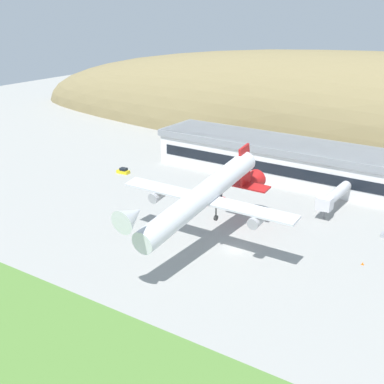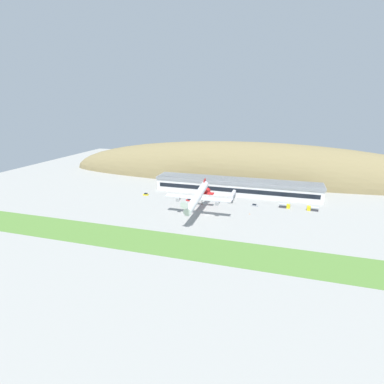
{
  "view_description": "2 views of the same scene",
  "coord_description": "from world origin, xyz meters",
  "px_view_note": "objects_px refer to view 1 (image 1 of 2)",
  "views": [
    {
      "loc": [
        47.52,
        -85.32,
        48.69
      ],
      "look_at": [
        -9.28,
        -1.66,
        11.27
      ],
      "focal_mm": 50.0,
      "sensor_mm": 36.0,
      "label": 1
    },
    {
      "loc": [
        38.75,
        -159.31,
        62.87
      ],
      "look_at": [
        -9.25,
        -1.35,
        13.7
      ],
      "focal_mm": 28.0,
      "sensor_mm": 36.0,
      "label": 2
    }
  ],
  "objects_px": {
    "jetway_0": "(334,196)",
    "service_car_1": "(123,171)",
    "terminal_building": "(357,170)",
    "cargo_airplane": "(204,196)",
    "service_car_2": "(216,197)",
    "traffic_cone_0": "(363,263)"
  },
  "relations": [
    {
      "from": "terminal_building",
      "to": "service_car_2",
      "type": "height_order",
      "value": "terminal_building"
    },
    {
      "from": "terminal_building",
      "to": "service_car_1",
      "type": "relative_size",
      "value": 30.97
    },
    {
      "from": "service_car_2",
      "to": "traffic_cone_0",
      "type": "distance_m",
      "value": 43.63
    },
    {
      "from": "terminal_building",
      "to": "traffic_cone_0",
      "type": "height_order",
      "value": "terminal_building"
    },
    {
      "from": "terminal_building",
      "to": "cargo_airplane",
      "type": "relative_size",
      "value": 2.47
    },
    {
      "from": "jetway_0",
      "to": "service_car_2",
      "type": "relative_size",
      "value": 3.47
    },
    {
      "from": "terminal_building",
      "to": "cargo_airplane",
      "type": "xyz_separation_m",
      "value": [
        -14.34,
        -51.43,
        5.74
      ]
    },
    {
      "from": "jetway_0",
      "to": "service_car_1",
      "type": "xyz_separation_m",
      "value": [
        -60.64,
        -5.77,
        -3.31
      ]
    },
    {
      "from": "terminal_building",
      "to": "jetway_0",
      "type": "height_order",
      "value": "terminal_building"
    },
    {
      "from": "service_car_1",
      "to": "traffic_cone_0",
      "type": "xyz_separation_m",
      "value": [
        75.01,
        -16.64,
        -0.4
      ]
    },
    {
      "from": "terminal_building",
      "to": "cargo_airplane",
      "type": "bearing_deg",
      "value": -105.58
    },
    {
      "from": "cargo_airplane",
      "to": "service_car_2",
      "type": "relative_size",
      "value": 10.17
    },
    {
      "from": "service_car_2",
      "to": "traffic_cone_0",
      "type": "bearing_deg",
      "value": -18.0
    },
    {
      "from": "jetway_0",
      "to": "service_car_1",
      "type": "height_order",
      "value": "jetway_0"
    },
    {
      "from": "cargo_airplane",
      "to": "jetway_0",
      "type": "bearing_deg",
      "value": 67.33
    },
    {
      "from": "service_car_1",
      "to": "cargo_airplane",
      "type": "bearing_deg",
      "value": -31.75
    },
    {
      "from": "cargo_airplane",
      "to": "service_car_1",
      "type": "xyz_separation_m",
      "value": [
        -46.27,
        28.63,
        -10.98
      ]
    },
    {
      "from": "service_car_1",
      "to": "traffic_cone_0",
      "type": "bearing_deg",
      "value": -12.51
    },
    {
      "from": "jetway_0",
      "to": "service_car_2",
      "type": "bearing_deg",
      "value": -161.77
    },
    {
      "from": "service_car_1",
      "to": "service_car_2",
      "type": "bearing_deg",
      "value": -5.39
    },
    {
      "from": "terminal_building",
      "to": "cargo_airplane",
      "type": "distance_m",
      "value": 53.7
    },
    {
      "from": "service_car_2",
      "to": "traffic_cone_0",
      "type": "xyz_separation_m",
      "value": [
        41.49,
        -13.48,
        -0.4
      ]
    }
  ]
}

